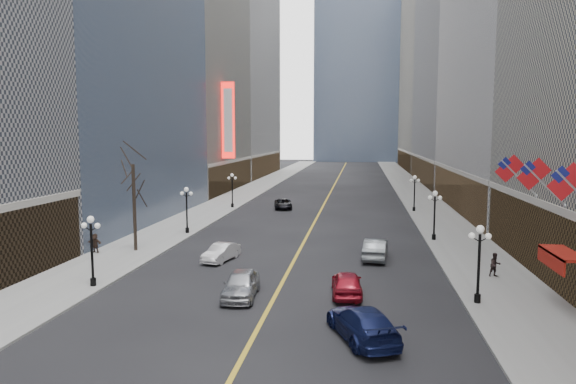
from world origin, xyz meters
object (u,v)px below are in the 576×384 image
(streetlamp_east_3, at_px, (415,189))
(car_sb_far, at_px, (376,249))
(streetlamp_west_1, at_px, (92,243))
(streetlamp_west_2, at_px, (187,205))
(streetlamp_east_1, at_px, (479,256))
(streetlamp_east_2, at_px, (435,210))
(car_sb_near, at_px, (362,323))
(car_nb_near, at_px, (241,284))
(car_sb_mid, at_px, (347,283))
(car_nb_far, at_px, (283,204))
(car_nb_mid, at_px, (221,252))
(streetlamp_west_3, at_px, (232,187))

(streetlamp_east_3, relative_size, car_sb_far, 0.92)
(streetlamp_west_1, relative_size, car_sb_far, 0.92)
(car_sb_far, bearing_deg, streetlamp_east_3, -96.69)
(streetlamp_west_2, bearing_deg, streetlamp_east_1, -37.33)
(streetlamp_east_2, distance_m, car_sb_near, 24.89)
(streetlamp_east_1, xyz_separation_m, car_nb_near, (-13.80, -0.48, -2.09))
(car_sb_mid, bearing_deg, streetlamp_west_2, -50.82)
(streetlamp_west_2, bearing_deg, car_nb_near, -62.06)
(car_nb_far, relative_size, car_sb_near, 0.87)
(streetlamp_west_2, distance_m, car_nb_far, 19.87)
(streetlamp_east_1, xyz_separation_m, car_nb_mid, (-17.40, 8.04, -2.23))
(car_sb_near, bearing_deg, streetlamp_west_2, -76.57)
(car_sb_mid, bearing_deg, car_nb_mid, -40.23)
(car_nb_near, bearing_deg, streetlamp_west_1, 173.40)
(car_sb_mid, xyz_separation_m, car_sb_far, (1.99, 9.59, 0.05))
(streetlamp_east_3, xyz_separation_m, car_nb_far, (-16.85, 0.55, -2.24))
(streetlamp_east_2, xyz_separation_m, car_sb_far, (-5.50, -7.67, -2.09))
(car_sb_near, relative_size, car_sb_mid, 1.22)
(car_sb_mid, bearing_deg, car_nb_near, 7.08)
(car_nb_far, bearing_deg, streetlamp_west_3, 173.65)
(streetlamp_east_2, xyz_separation_m, car_nb_far, (-16.85, 18.55, -2.24))
(streetlamp_east_3, bearing_deg, streetlamp_east_1, -90.00)
(streetlamp_east_2, distance_m, streetlamp_east_3, 18.00)
(streetlamp_west_3, height_order, car_sb_mid, streetlamp_west_3)
(car_nb_far, height_order, car_sb_mid, car_sb_mid)
(streetlamp_west_1, bearing_deg, car_sb_near, -19.15)
(streetlamp_east_2, xyz_separation_m, car_sb_near, (-6.57, -23.91, -2.11))
(streetlamp_west_1, distance_m, car_sb_far, 20.94)
(car_nb_near, bearing_deg, car_sb_mid, 7.11)
(streetlamp_west_2, bearing_deg, streetlamp_east_2, 0.00)
(streetlamp_west_2, xyz_separation_m, car_sb_mid, (16.11, -17.26, -2.14))
(streetlamp_west_3, distance_m, car_nb_far, 7.13)
(streetlamp_west_1, xyz_separation_m, streetlamp_west_2, (0.00, 18.00, 0.00))
(streetlamp_east_2, relative_size, car_nb_far, 0.95)
(car_nb_near, relative_size, car_sb_mid, 1.07)
(streetlamp_east_1, xyz_separation_m, streetlamp_west_3, (-23.60, 36.00, 0.00))
(streetlamp_east_1, relative_size, car_sb_near, 0.83)
(streetlamp_west_1, xyz_separation_m, car_nb_mid, (6.20, 8.04, -2.23))
(streetlamp_east_1, height_order, car_sb_mid, streetlamp_east_1)
(car_nb_far, bearing_deg, car_sb_mid, -86.41)
(streetlamp_west_1, bearing_deg, car_sb_mid, 2.64)
(streetlamp_west_3, distance_m, car_sb_near, 45.29)
(car_sb_near, bearing_deg, streetlamp_west_1, -41.17)
(streetlamp_east_3, bearing_deg, streetlamp_east_2, -90.00)
(car_sb_near, bearing_deg, car_nb_near, -58.97)
(streetlamp_east_1, height_order, car_sb_near, streetlamp_east_1)
(car_sb_near, height_order, car_sb_mid, car_sb_near)
(streetlamp_east_1, height_order, car_nb_near, streetlamp_east_1)
(streetlamp_west_3, relative_size, car_nb_mid, 1.11)
(streetlamp_west_1, xyz_separation_m, car_sb_near, (17.03, -5.91, -2.11))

